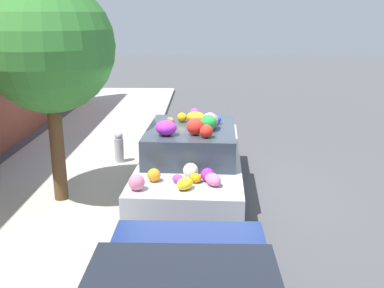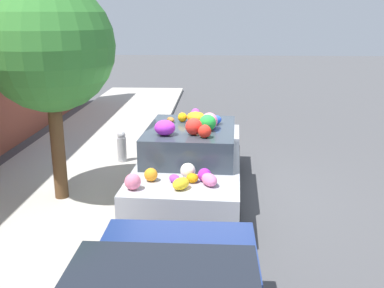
% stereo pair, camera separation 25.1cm
% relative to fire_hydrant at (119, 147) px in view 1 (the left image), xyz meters
% --- Properties ---
extents(ground_plane, '(60.00, 60.00, 0.00)m').
position_rel_fire_hydrant_xyz_m(ground_plane, '(-1.58, -1.69, -0.46)').
color(ground_plane, '#4C4C4F').
extents(sidewalk_curb, '(24.00, 3.20, 0.12)m').
position_rel_fire_hydrant_xyz_m(sidewalk_curb, '(-1.58, 1.01, -0.40)').
color(sidewalk_curb, '#B2ADA3').
rests_on(sidewalk_curb, ground).
extents(street_tree, '(2.18, 2.18, 3.77)m').
position_rel_fire_hydrant_xyz_m(street_tree, '(-2.09, 0.67, 2.32)').
color(street_tree, brown).
rests_on(street_tree, sidewalk_curb).
extents(fire_hydrant, '(0.20, 0.20, 0.70)m').
position_rel_fire_hydrant_xyz_m(fire_hydrant, '(0.00, 0.00, 0.00)').
color(fire_hydrant, '#B2B2B7').
rests_on(fire_hydrant, sidewalk_curb).
extents(art_car, '(4.53, 1.94, 1.66)m').
position_rel_fire_hydrant_xyz_m(art_car, '(-1.63, -1.66, 0.26)').
color(art_car, '#B7BABF').
rests_on(art_car, ground).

